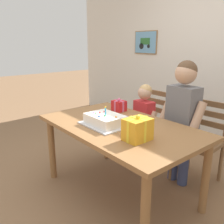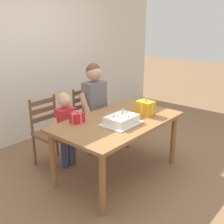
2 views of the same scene
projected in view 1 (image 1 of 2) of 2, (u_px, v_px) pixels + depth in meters
name	position (u px, v px, depth m)	size (l,w,h in m)	color
ground_plane	(119.00, 192.00, 2.50)	(20.00, 20.00, 0.00)	#846042
back_wall	(223.00, 57.00, 3.27)	(6.40, 0.11, 2.60)	silver
dining_table	(120.00, 133.00, 2.32)	(1.57, 0.93, 0.74)	olive
birthday_cake	(105.00, 120.00, 2.27)	(0.44, 0.34, 0.19)	silver
gift_box_red_large	(138.00, 129.00, 1.91)	(0.17, 0.21, 0.21)	gold
gift_box_beside_cake	(119.00, 106.00, 2.74)	(0.15, 0.13, 0.15)	red
chair_left	(149.00, 124.00, 3.15)	(0.42, 0.42, 0.92)	brown
chair_right	(200.00, 140.00, 2.61)	(0.44, 0.44, 0.92)	brown
child_older	(183.00, 112.00, 2.47)	(0.49, 0.28, 1.32)	#38426B
child_younger	(144.00, 117.00, 2.92)	(0.37, 0.22, 1.02)	#38426B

